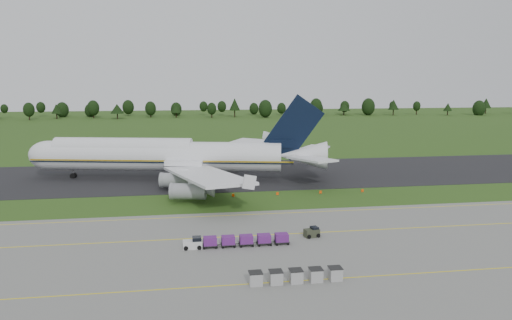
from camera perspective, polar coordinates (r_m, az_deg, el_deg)
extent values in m
plane|color=#294915|center=(97.94, -3.04, -4.79)|extent=(600.00, 600.00, 0.00)
cube|color=slate|center=(65.70, 0.06, -11.88)|extent=(300.00, 52.00, 0.06)
cube|color=black|center=(125.18, -4.35, -1.71)|extent=(300.00, 40.00, 0.08)
cube|color=yellow|center=(76.89, -1.34, -8.67)|extent=(300.00, 0.25, 0.01)
cube|color=yellow|center=(60.20, 0.97, -13.87)|extent=(300.00, 0.20, 0.01)
cube|color=yellow|center=(88.30, -2.37, -6.31)|extent=(120.00, 0.20, 0.01)
cylinder|color=black|center=(323.50, -24.48, 4.53)|extent=(0.70, 0.70, 4.03)
sphere|color=black|center=(323.25, -24.53, 5.26)|extent=(6.47, 6.47, 6.47)
cylinder|color=black|center=(326.88, -21.81, 4.67)|extent=(0.70, 0.70, 3.25)
cone|color=black|center=(326.61, -21.86, 5.46)|extent=(5.88, 5.88, 5.78)
cylinder|color=black|center=(324.33, -18.07, 4.92)|extent=(0.70, 0.70, 4.16)
sphere|color=black|center=(324.08, -18.11, 5.68)|extent=(7.32, 7.32, 7.32)
cylinder|color=black|center=(315.87, -15.56, 4.85)|extent=(0.70, 0.70, 3.26)
cone|color=black|center=(315.59, -15.59, 5.67)|extent=(8.24, 8.24, 5.79)
cylinder|color=black|center=(323.40, -11.94, 5.12)|extent=(0.70, 0.70, 3.66)
sphere|color=black|center=(323.17, -11.96, 5.79)|extent=(6.87, 6.87, 6.87)
cylinder|color=black|center=(318.37, -9.10, 5.10)|extent=(0.70, 0.70, 3.16)
cone|color=black|center=(318.09, -9.12, 5.88)|extent=(6.50, 6.50, 5.62)
cylinder|color=black|center=(312.98, -5.07, 5.16)|extent=(0.70, 0.70, 3.77)
sphere|color=black|center=(312.73, -5.08, 5.87)|extent=(5.78, 5.78, 5.78)
cylinder|color=black|center=(318.94, -2.45, 5.31)|extent=(0.70, 0.70, 4.31)
cone|color=black|center=(318.59, -2.46, 6.39)|extent=(6.95, 6.95, 7.65)
cylinder|color=black|center=(314.81, 1.07, 5.21)|extent=(0.70, 0.70, 3.67)
sphere|color=black|center=(314.57, 1.07, 5.90)|extent=(8.52, 8.52, 8.52)
cylinder|color=black|center=(316.72, 4.04, 5.18)|extent=(0.70, 0.70, 3.26)
cone|color=black|center=(316.44, 4.04, 6.00)|extent=(5.64, 5.64, 5.80)
cylinder|color=black|center=(334.80, 6.87, 5.42)|extent=(0.70, 0.70, 4.07)
sphere|color=black|center=(334.55, 6.88, 6.14)|extent=(7.98, 7.98, 7.98)
cylinder|color=black|center=(341.40, 10.01, 5.33)|extent=(0.70, 0.70, 2.97)
cone|color=black|center=(341.16, 10.03, 6.02)|extent=(8.47, 8.47, 5.28)
cylinder|color=black|center=(344.32, 12.69, 5.33)|extent=(0.70, 0.70, 3.66)
sphere|color=black|center=(344.10, 12.71, 5.96)|extent=(8.80, 8.80, 8.80)
cylinder|color=black|center=(346.90, 15.41, 5.26)|extent=(0.70, 0.70, 3.76)
cone|color=black|center=(346.61, 15.45, 6.12)|extent=(7.02, 7.02, 6.69)
cylinder|color=black|center=(357.67, 17.87, 5.26)|extent=(0.70, 0.70, 3.83)
sphere|color=black|center=(357.45, 17.90, 5.89)|extent=(5.02, 5.02, 5.02)
cylinder|color=black|center=(357.90, 21.04, 5.03)|extent=(0.70, 0.70, 2.94)
cone|color=black|center=(357.67, 21.08, 5.68)|extent=(5.75, 5.75, 5.23)
cylinder|color=black|center=(367.69, 24.10, 4.93)|extent=(0.70, 0.70, 2.93)
sphere|color=black|center=(367.52, 24.13, 5.40)|extent=(8.33, 8.33, 8.33)
cylinder|color=black|center=(386.26, 24.75, 5.13)|extent=(0.70, 0.70, 3.89)
cone|color=black|center=(386.00, 24.81, 5.92)|extent=(7.06, 7.06, 6.91)
cylinder|color=white|center=(120.67, -10.55, 0.43)|extent=(56.25, 18.73, 6.96)
cylinder|color=white|center=(123.13, -14.94, 1.22)|extent=(33.26, 12.30, 5.43)
sphere|color=white|center=(130.29, -22.60, 0.52)|extent=(6.96, 6.96, 6.96)
cone|color=white|center=(117.13, 5.48, 0.53)|extent=(11.79, 8.72, 6.61)
cube|color=gold|center=(117.41, -10.95, -0.10)|extent=(60.45, 13.23, 0.34)
cube|color=white|center=(100.38, -5.84, -1.72)|extent=(17.17, 34.21, 0.53)
cube|color=white|center=(136.46, -3.36, 1.21)|extent=(27.95, 31.78, 0.53)
cylinder|color=gray|center=(108.26, -9.08, -2.29)|extent=(7.27, 4.46, 3.09)
cylinder|color=gray|center=(97.14, -7.74, -3.58)|extent=(7.27, 4.46, 3.09)
cylinder|color=gray|center=(131.75, -6.81, -0.19)|extent=(7.27, 4.46, 3.09)
cylinder|color=gray|center=(141.40, -4.19, 0.49)|extent=(7.27, 4.46, 3.09)
cube|color=black|center=(116.27, 4.35, 3.71)|extent=(13.88, 3.52, 15.52)
cube|color=white|center=(109.99, 6.37, 0.10)|extent=(9.24, 13.62, 0.43)
cube|color=white|center=(124.31, 6.04, 1.15)|extent=(12.58, 12.70, 0.43)
cylinder|color=slate|center=(128.58, -20.15, -1.50)|extent=(0.35, 0.35, 2.13)
cylinder|color=black|center=(128.66, -20.14, -1.69)|extent=(1.41, 1.12, 1.26)
cylinder|color=slate|center=(116.00, -8.21, -2.13)|extent=(0.35, 0.35, 2.13)
cylinder|color=black|center=(116.08, -8.21, -2.34)|extent=(1.41, 1.12, 1.26)
cylinder|color=slate|center=(124.37, -7.41, -1.35)|extent=(0.35, 0.35, 2.13)
cylinder|color=black|center=(124.45, -7.41, -1.55)|extent=(1.41, 1.12, 1.26)
cube|color=silver|center=(71.88, -7.27, -9.56)|extent=(2.69, 1.45, 1.14)
cylinder|color=black|center=(71.26, -8.01, -9.96)|extent=(0.62, 0.23, 0.62)
cube|color=black|center=(72.04, -5.27, -9.65)|extent=(2.07, 1.55, 0.12)
cube|color=#541B68|center=(71.84, -5.27, -9.19)|extent=(1.86, 1.45, 1.14)
cylinder|color=black|center=(71.38, -5.90, -10.01)|extent=(0.35, 0.16, 0.35)
cube|color=black|center=(72.23, -3.19, -9.58)|extent=(2.07, 1.55, 0.12)
cube|color=#541B68|center=(72.04, -3.19, -9.11)|extent=(1.86, 1.45, 1.14)
cylinder|color=black|center=(71.54, -3.80, -9.93)|extent=(0.35, 0.16, 0.35)
cube|color=black|center=(72.52, -1.12, -9.49)|extent=(2.07, 1.55, 0.12)
cube|color=#541B68|center=(72.32, -1.13, -9.02)|extent=(1.86, 1.45, 1.14)
cylinder|color=black|center=(71.79, -1.71, -9.84)|extent=(0.35, 0.16, 0.35)
cube|color=black|center=(72.89, 0.92, -9.39)|extent=(2.07, 1.55, 0.12)
cube|color=#541B68|center=(72.69, 0.92, -8.92)|extent=(1.86, 1.45, 1.14)
cylinder|color=black|center=(72.14, 0.36, -9.74)|extent=(0.35, 0.16, 0.35)
cube|color=black|center=(73.35, 2.94, -9.28)|extent=(2.07, 1.55, 0.12)
cube|color=#541B68|center=(73.16, 2.94, -8.82)|extent=(1.86, 1.45, 1.14)
cylinder|color=black|center=(72.58, 2.41, -9.63)|extent=(0.35, 0.16, 0.35)
cylinder|color=black|center=(71.96, -7.27, -9.76)|extent=(0.62, 0.23, 0.62)
cube|color=#313525|center=(76.77, 6.38, -8.28)|extent=(2.44, 1.76, 1.22)
cylinder|color=black|center=(76.05, 5.94, -8.68)|extent=(0.62, 0.22, 0.62)
cylinder|color=black|center=(77.67, 6.81, -8.32)|extent=(0.62, 0.22, 0.62)
cube|color=#9B9B9B|center=(59.44, -0.05, -13.41)|extent=(1.48, 1.48, 1.48)
cube|color=black|center=(59.15, -0.05, -12.72)|extent=(1.57, 1.57, 0.07)
cube|color=#9B9B9B|center=(59.83, 2.28, -13.26)|extent=(1.48, 1.48, 1.48)
cube|color=black|center=(59.54, 2.29, -12.58)|extent=(1.57, 1.57, 0.07)
cube|color=#9B9B9B|center=(60.31, 4.58, -13.10)|extent=(1.48, 1.48, 1.48)
cube|color=black|center=(60.02, 4.59, -12.42)|extent=(1.57, 1.57, 0.07)
cube|color=#9B9B9B|center=(60.88, 6.84, -12.92)|extent=(1.48, 1.48, 1.48)
cube|color=black|center=(60.59, 6.85, -12.24)|extent=(1.57, 1.57, 0.07)
cube|color=#9B9B9B|center=(61.54, 9.04, -12.72)|extent=(1.48, 1.48, 1.48)
cube|color=black|center=(61.26, 9.06, -12.05)|extent=(1.57, 1.57, 0.07)
cube|color=#FF4808|center=(102.09, -2.62, -4.04)|extent=(0.50, 0.12, 0.60)
cube|color=black|center=(102.16, -2.62, -4.19)|extent=(0.30, 0.30, 0.04)
cube|color=#FF4808|center=(103.46, 2.47, -3.86)|extent=(0.50, 0.12, 0.60)
cube|color=black|center=(103.53, 2.47, -4.01)|extent=(0.30, 0.30, 0.04)
cube|color=#FF4808|center=(105.63, 7.39, -3.66)|extent=(0.50, 0.12, 0.60)
cube|color=black|center=(105.69, 7.38, -3.81)|extent=(0.30, 0.30, 0.04)
cube|color=#FF4808|center=(108.53, 12.07, -3.44)|extent=(0.50, 0.12, 0.60)
cube|color=black|center=(108.59, 12.07, -3.58)|extent=(0.30, 0.30, 0.04)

